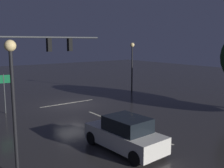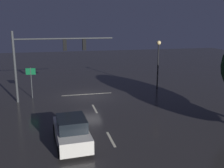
{
  "view_description": "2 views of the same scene",
  "coord_description": "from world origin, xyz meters",
  "px_view_note": "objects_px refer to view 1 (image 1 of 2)",
  "views": [
    {
      "loc": [
        10.44,
        19.74,
        5.32
      ],
      "look_at": [
        0.27,
        6.13,
        2.59
      ],
      "focal_mm": 42.91,
      "sensor_mm": 36.0,
      "label": 1
    },
    {
      "loc": [
        3.41,
        24.75,
        7.12
      ],
      "look_at": [
        -0.98,
        6.12,
        2.57
      ],
      "focal_mm": 42.46,
      "sensor_mm": 36.0,
      "label": 2
    }
  ],
  "objects_px": {
    "traffic_signal_assembly": "(31,54)",
    "car_approaching": "(125,134)",
    "route_sign": "(4,85)",
    "street_lamp_left_kerb": "(132,58)",
    "street_lamp_right_kerb": "(12,84)"
  },
  "relations": [
    {
      "from": "traffic_signal_assembly",
      "to": "car_approaching",
      "type": "bearing_deg",
      "value": 96.61
    },
    {
      "from": "route_sign",
      "to": "street_lamp_left_kerb",
      "type": "bearing_deg",
      "value": -177.59
    },
    {
      "from": "street_lamp_right_kerb",
      "to": "route_sign",
      "type": "relative_size",
      "value": 1.84
    },
    {
      "from": "street_lamp_right_kerb",
      "to": "route_sign",
      "type": "bearing_deg",
      "value": -102.75
    },
    {
      "from": "traffic_signal_assembly",
      "to": "street_lamp_right_kerb",
      "type": "distance_m",
      "value": 9.82
    },
    {
      "from": "traffic_signal_assembly",
      "to": "car_approaching",
      "type": "relative_size",
      "value": 1.99
    },
    {
      "from": "street_lamp_right_kerb",
      "to": "car_approaching",
      "type": "bearing_deg",
      "value": 173.71
    },
    {
      "from": "car_approaching",
      "to": "street_lamp_left_kerb",
      "type": "bearing_deg",
      "value": -132.18
    },
    {
      "from": "car_approaching",
      "to": "street_lamp_right_kerb",
      "type": "bearing_deg",
      "value": -6.29
    },
    {
      "from": "street_lamp_left_kerb",
      "to": "street_lamp_right_kerb",
      "type": "bearing_deg",
      "value": 34.85
    },
    {
      "from": "street_lamp_left_kerb",
      "to": "street_lamp_right_kerb",
      "type": "distance_m",
      "value": 18.47
    },
    {
      "from": "street_lamp_left_kerb",
      "to": "route_sign",
      "type": "height_order",
      "value": "street_lamp_left_kerb"
    },
    {
      "from": "traffic_signal_assembly",
      "to": "street_lamp_left_kerb",
      "type": "distance_m",
      "value": 11.32
    },
    {
      "from": "street_lamp_left_kerb",
      "to": "route_sign",
      "type": "bearing_deg",
      "value": 2.41
    },
    {
      "from": "car_approaching",
      "to": "route_sign",
      "type": "bearing_deg",
      "value": -75.06
    }
  ]
}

